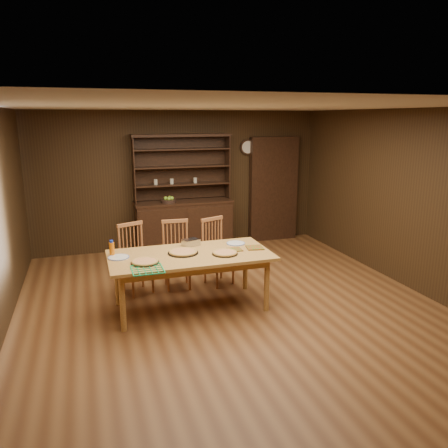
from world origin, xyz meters
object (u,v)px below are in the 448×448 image
object	(u,v)px
china_hutch	(184,219)
juice_bottle	(112,249)
dining_table	(190,259)
chair_right	(216,249)
chair_left	(134,256)
chair_center	(176,252)

from	to	relation	value
china_hutch	juice_bottle	world-z (taller)	china_hutch
dining_table	chair_right	distance (m)	0.99
china_hutch	chair_right	bearing A→B (deg)	-87.57
chair_left	chair_right	xyz separation A→B (m)	(1.22, -0.02, -0.00)
chair_right	china_hutch	bearing A→B (deg)	71.19
dining_table	chair_center	size ratio (longest dim) A/B	2.08
chair_left	chair_right	distance (m)	1.22
chair_left	chair_center	bearing A→B (deg)	-19.56
china_hutch	juice_bottle	size ratio (longest dim) A/B	10.54
china_hutch	chair_left	bearing A→B (deg)	-121.95
chair_center	china_hutch	bearing A→B (deg)	78.05
chair_left	juice_bottle	bearing A→B (deg)	-141.27
china_hutch	dining_table	bearing A→B (deg)	-100.93
dining_table	chair_center	xyz separation A→B (m)	(-0.01, 0.83, -0.15)
juice_bottle	chair_left	bearing A→B (deg)	60.04
chair_left	juice_bottle	xyz separation A→B (m)	(-0.34, -0.58, 0.31)
juice_bottle	china_hutch	bearing A→B (deg)	58.53
chair_center	dining_table	bearing A→B (deg)	-84.82
china_hutch	chair_left	size ratio (longest dim) A/B	2.15
china_hutch	chair_left	xyz separation A→B (m)	(-1.14, -1.83, -0.06)
dining_table	chair_center	world-z (taller)	chair_center
chair_center	chair_right	bearing A→B (deg)	0.44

